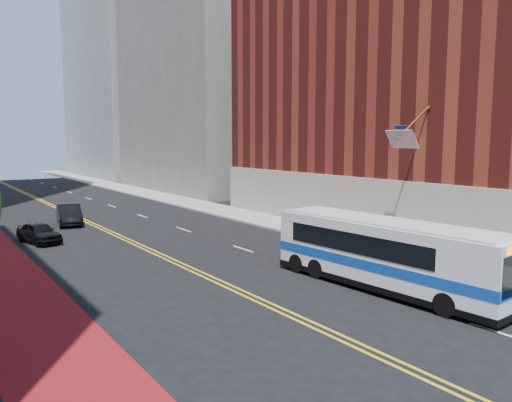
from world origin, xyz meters
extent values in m
plane|color=black|center=(0.00, 0.00, 0.00)|extent=(160.00, 160.00, 0.00)
cube|color=gray|center=(12.00, 30.00, 0.07)|extent=(4.00, 140.00, 0.15)
cube|color=gold|center=(-0.18, 30.00, 0.00)|extent=(0.14, 140.00, 0.01)
cube|color=gold|center=(0.18, 30.00, 0.00)|extent=(0.14, 140.00, 0.01)
cube|color=silver|center=(4.80, -2.00, 0.01)|extent=(0.14, 2.20, 0.01)
cube|color=silver|center=(4.80, 6.00, 0.01)|extent=(0.14, 2.20, 0.01)
cube|color=silver|center=(4.80, 14.00, 0.01)|extent=(0.14, 2.20, 0.01)
cube|color=silver|center=(4.80, 22.00, 0.01)|extent=(0.14, 2.20, 0.01)
cube|color=silver|center=(4.80, 30.00, 0.01)|extent=(0.14, 2.20, 0.01)
cube|color=silver|center=(4.80, 38.00, 0.01)|extent=(0.14, 2.20, 0.01)
cube|color=silver|center=(4.80, 46.00, 0.01)|extent=(0.14, 2.20, 0.01)
cube|color=silver|center=(4.80, 54.00, 0.01)|extent=(0.14, 2.20, 0.01)
cube|color=silver|center=(4.80, 62.00, 0.01)|extent=(0.14, 2.20, 0.01)
cube|color=silver|center=(4.80, 70.00, 0.01)|extent=(0.14, 2.20, 0.01)
cube|color=silver|center=(4.80, 78.00, 0.01)|extent=(0.14, 2.20, 0.01)
cube|color=silver|center=(4.80, 86.00, 0.01)|extent=(0.14, 2.20, 0.01)
cube|color=maroon|center=(22.00, 12.00, 11.00)|extent=(16.00, 36.00, 22.00)
cube|color=#9E9384|center=(14.05, 12.00, 2.00)|extent=(0.50, 36.00, 4.00)
cube|color=black|center=(14.15, 6.00, 1.10)|extent=(0.35, 2.80, 2.20)
cube|color=black|center=(14.15, 13.00, 1.10)|extent=(0.35, 2.80, 2.20)
cube|color=black|center=(14.15, 20.00, 1.10)|extent=(0.35, 2.80, 2.20)
cube|color=#A57F33|center=(14.05, 8.00, 8.50)|extent=(0.25, 0.25, 0.25)
cylinder|color=#A57F33|center=(12.70, 8.00, 7.60)|extent=(2.85, 0.12, 2.05)
cube|color=#B21419|center=(11.70, 8.00, 6.60)|extent=(0.75, 1.90, 1.05)
cube|color=navy|center=(12.25, 8.45, 7.15)|extent=(0.39, 0.85, 0.52)
cube|color=slate|center=(23.00, 48.00, 20.00)|extent=(18.00, 26.00, 40.00)
cube|color=gray|center=(24.00, 78.00, 27.50)|extent=(20.00, 28.00, 55.00)
cube|color=orange|center=(9.05, 1.10, 0.50)|extent=(0.32, 0.06, 0.99)
cube|color=orange|center=(10.15, 1.10, 0.50)|extent=(0.32, 0.06, 0.99)
cube|color=orange|center=(9.60, 1.10, 0.90)|extent=(1.25, 0.05, 0.22)
cube|color=orange|center=(9.60, 1.10, 0.55)|extent=(1.25, 0.05, 0.18)
cube|color=orange|center=(9.05, 2.65, 0.50)|extent=(0.32, 0.06, 0.99)
cube|color=orange|center=(10.15, 2.65, 0.50)|extent=(0.32, 0.06, 0.99)
cube|color=orange|center=(9.60, 2.65, 0.90)|extent=(1.25, 0.05, 0.22)
cube|color=orange|center=(9.60, 2.65, 0.55)|extent=(1.25, 0.05, 0.18)
cube|color=orange|center=(9.05, 4.20, 0.50)|extent=(0.32, 0.06, 0.99)
cube|color=orange|center=(10.15, 4.20, 0.50)|extent=(0.32, 0.06, 0.99)
cube|color=orange|center=(9.60, 4.20, 0.90)|extent=(1.25, 0.05, 0.22)
cube|color=orange|center=(9.60, 4.20, 0.55)|extent=(1.25, 0.05, 0.18)
cube|color=orange|center=(9.05, 5.75, 0.50)|extent=(0.32, 0.06, 0.99)
cube|color=orange|center=(10.15, 5.75, 0.50)|extent=(0.32, 0.06, 0.99)
cube|color=orange|center=(9.60, 5.75, 0.90)|extent=(1.25, 0.05, 0.22)
cube|color=orange|center=(9.60, 5.75, 0.55)|extent=(1.25, 0.05, 0.18)
cube|color=orange|center=(9.05, 7.30, 0.50)|extent=(0.32, 0.06, 0.99)
cube|color=orange|center=(10.15, 7.30, 0.50)|extent=(0.32, 0.06, 0.99)
cube|color=orange|center=(9.60, 7.30, 0.90)|extent=(1.25, 0.05, 0.22)
cube|color=orange|center=(9.60, 7.30, 0.55)|extent=(1.25, 0.05, 0.18)
cube|color=orange|center=(9.05, 8.85, 0.50)|extent=(0.32, 0.06, 0.99)
cube|color=orange|center=(10.15, 8.85, 0.50)|extent=(0.32, 0.06, 0.99)
cube|color=orange|center=(9.60, 8.85, 0.90)|extent=(1.25, 0.05, 0.22)
cube|color=orange|center=(9.60, 8.85, 0.55)|extent=(1.25, 0.05, 0.18)
cube|color=silver|center=(5.47, 3.61, 1.65)|extent=(3.16, 11.30, 2.65)
cube|color=#0E3FA7|center=(5.47, 3.61, 1.26)|extent=(3.20, 11.34, 0.42)
cube|color=black|center=(5.43, 4.35, 2.09)|extent=(2.98, 7.96, 0.88)
cube|color=black|center=(5.10, 9.15, 2.05)|extent=(1.94, 0.22, 0.93)
cube|color=silver|center=(5.47, 3.61, 3.02)|extent=(3.00, 10.74, 0.11)
cube|color=black|center=(5.47, 3.61, 0.33)|extent=(3.19, 11.33, 0.28)
cylinder|color=black|center=(4.62, -0.03, 0.47)|extent=(0.34, 0.95, 0.93)
cylinder|color=black|center=(6.81, 0.12, 0.47)|extent=(0.34, 0.95, 0.93)
cylinder|color=black|center=(4.17, 6.66, 0.47)|extent=(0.34, 0.95, 0.93)
cylinder|color=black|center=(6.36, 6.80, 0.47)|extent=(0.34, 0.95, 0.93)
cylinder|color=black|center=(4.08, 7.99, 0.47)|extent=(0.34, 0.95, 0.93)
cylinder|color=black|center=(6.27, 8.14, 0.47)|extent=(0.34, 0.95, 0.93)
imported|color=black|center=(-4.96, 22.98, 0.67)|extent=(2.43, 4.19, 1.34)
imported|color=black|center=(-1.51, 29.23, 0.79)|extent=(2.47, 5.02, 1.58)
camera|label=1|loc=(-11.39, -10.77, 6.56)|focal=35.00mm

